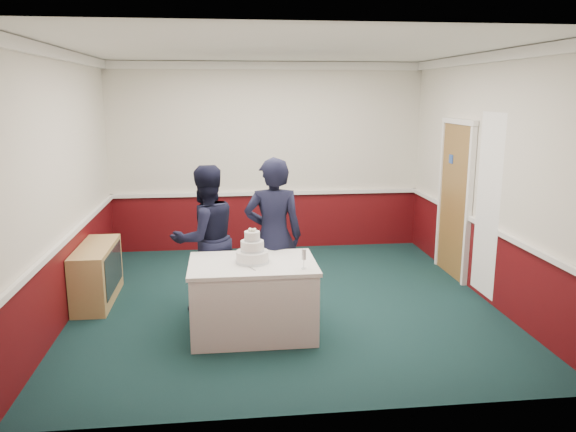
{
  "coord_description": "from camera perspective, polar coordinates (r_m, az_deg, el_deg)",
  "views": [
    {
      "loc": [
        -0.71,
        -6.5,
        2.51
      ],
      "look_at": [
        0.03,
        -0.1,
        1.1
      ],
      "focal_mm": 35.0,
      "sensor_mm": 36.0,
      "label": 1
    }
  ],
  "objects": [
    {
      "name": "room_shell",
      "position": [
        7.17,
        -0.31,
        8.0
      ],
      "size": [
        5.0,
        5.0,
        3.0
      ],
      "color": "silver",
      "rests_on": "ground"
    },
    {
      "name": "cake_table",
      "position": [
        6.0,
        -3.58,
        -8.26
      ],
      "size": [
        1.32,
        0.92,
        0.79
      ],
      "color": "white",
      "rests_on": "ground"
    },
    {
      "name": "ground",
      "position": [
        7.0,
        -0.38,
        -8.66
      ],
      "size": [
        5.0,
        5.0,
        0.0
      ],
      "primitive_type": "plane",
      "color": "#132B2E",
      "rests_on": "ground"
    },
    {
      "name": "person_man",
      "position": [
        6.6,
        -8.39,
        -2.28
      ],
      "size": [
        1.04,
        0.96,
        1.72
      ],
      "primitive_type": "imported",
      "rotation": [
        0.0,
        0.0,
        3.62
      ],
      "color": "black",
      "rests_on": "ground"
    },
    {
      "name": "sideboard",
      "position": [
        7.29,
        -18.82,
        -5.56
      ],
      "size": [
        0.41,
        1.2,
        0.7
      ],
      "color": "tan",
      "rests_on": "ground"
    },
    {
      "name": "cake_knife",
      "position": [
        5.68,
        -3.82,
        -5.28
      ],
      "size": [
        0.1,
        0.21,
        0.0
      ],
      "primitive_type": "cube",
      "rotation": [
        0.0,
        0.0,
        0.42
      ],
      "color": "silver",
      "rests_on": "cake_table"
    },
    {
      "name": "person_woman",
      "position": [
        6.43,
        -1.48,
        -2.07
      ],
      "size": [
        0.69,
        0.47,
        1.82
      ],
      "primitive_type": "imported",
      "rotation": [
        0.0,
        0.0,
        3.09
      ],
      "color": "black",
      "rests_on": "ground"
    },
    {
      "name": "champagne_flute",
      "position": [
        5.61,
        1.62,
        -4.03
      ],
      "size": [
        0.05,
        0.05,
        0.21
      ],
      "color": "silver",
      "rests_on": "cake_table"
    },
    {
      "name": "wedding_cake",
      "position": [
        5.84,
        -3.64,
        -3.67
      ],
      "size": [
        0.35,
        0.35,
        0.36
      ],
      "color": "white",
      "rests_on": "cake_table"
    }
  ]
}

